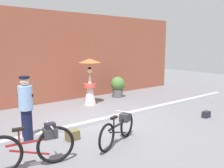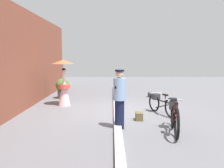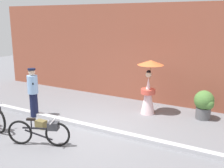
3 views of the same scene
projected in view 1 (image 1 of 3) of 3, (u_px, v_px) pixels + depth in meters
name	position (u px, v px, depth m)	size (l,w,h in m)	color
ground_plane	(99.00, 123.00, 7.26)	(30.00, 30.00, 0.00)	slate
building_wall	(50.00, 57.00, 9.75)	(14.00, 0.40, 3.75)	brown
sidewalk_curb	(99.00, 121.00, 7.25)	(14.00, 0.20, 0.12)	#B2B2B7
bicycle_near_officer	(33.00, 146.00, 4.51)	(1.76, 0.48, 0.86)	black
bicycle_far_side	(119.00, 128.00, 5.72)	(1.55, 0.73, 0.73)	black
person_officer	(26.00, 107.00, 5.77)	(0.34, 0.34, 1.63)	#141938
person_with_parasol	(90.00, 81.00, 9.34)	(0.87, 0.87, 1.85)	silver
potted_plant_by_door	(118.00, 86.00, 10.80)	(0.65, 0.64, 0.95)	#59595B
backpack_on_pavement	(73.00, 135.00, 5.92)	(0.33, 0.21, 0.24)	brown
backpack_spare	(206.00, 114.00, 7.77)	(0.27, 0.18, 0.21)	#26262D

